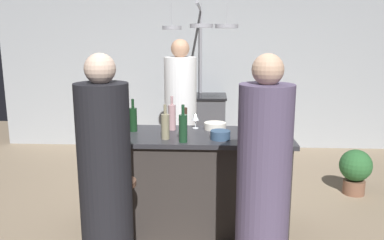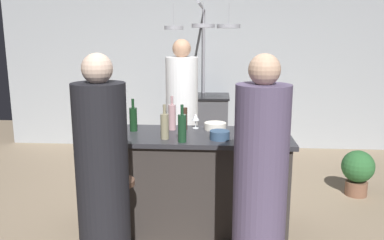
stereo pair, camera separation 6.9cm
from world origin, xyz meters
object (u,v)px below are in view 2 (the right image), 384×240
Objects in this scene: bar_stool_left at (119,216)px; wine_bottle_rose at (172,117)px; guest_left at (103,186)px; chef at (182,121)px; bar_stool_right at (253,221)px; wine_glass_near_left_guest at (196,118)px; guest_right at (260,191)px; wine_bottle_white at (165,126)px; potted_plant at (358,170)px; mixing_bowl_ceramic at (215,126)px; pepper_mill at (185,119)px; wine_glass_by_chef at (279,120)px; stove_range at (203,124)px; mixing_bowl_blue at (220,135)px; wine_bottle_amber at (101,125)px; wine_bottle_red at (133,119)px; wine_glass_near_right_guest at (246,127)px; mixing_bowl_wooden at (250,129)px; wine_bottle_green at (182,128)px.

wine_bottle_rose is (0.33, 0.78, 0.65)m from bar_stool_left.
wine_bottle_rose is at bearing 73.69° from guest_left.
chef is 2.56× the size of bar_stool_right.
chef is at bearing 105.06° from wine_glass_near_left_guest.
chef is 1.71m from bar_stool_left.
guest_right is 1.13m from wine_bottle_white.
wine_bottle_white is at bearing 55.03° from bar_stool_left.
mixing_bowl_ceramic reaches higher than potted_plant.
bar_stool_left is at bearing -131.84° from mixing_bowl_ceramic.
pepper_mill is (0.11, -0.81, 0.20)m from chef.
guest_right is 11.45× the size of wine_glass_by_chef.
bar_stool_right is 1.07m from wine_bottle_white.
mixing_bowl_blue reaches higher than stove_range.
wine_bottle_amber is (-0.58, -1.22, 0.22)m from chef.
wine_bottle_white is at bearing -111.47° from pepper_mill.
wine_glass_by_chef is (1.00, 0.01, -0.02)m from wine_bottle_rose.
wine_bottle_red is 0.96× the size of wine_bottle_amber.
bar_stool_right is (1.05, 0.37, -0.40)m from guest_left.
chef reaches higher than guest_right.
wine_glass_by_chef is at bearing 3.53° from wine_bottle_red.
guest_left is at bearing -121.93° from mixing_bowl_ceramic.
mixing_bowl_blue is 0.37m from mixing_bowl_ceramic.
stove_range is at bearing 90.75° from wine_glass_near_left_guest.
guest_right reaches higher than wine_glass_by_chef.
wine_glass_near_right_guest is (0.49, -2.57, 0.56)m from stove_range.
chef is at bearing 176.52° from potted_plant.
guest_right is 2.33m from potted_plant.
guest_left is at bearing -111.26° from pepper_mill.
pepper_mill is at bearing -152.69° from wine_glass_near_left_guest.
pepper_mill reaches higher than wine_glass_near_left_guest.
wine_glass_near_left_guest is (-0.50, 0.86, 0.63)m from bar_stool_right.
wine_bottle_red is 2.09× the size of wine_glass_by_chef.
wine_glass_near_right_guest is 0.24m from mixing_bowl_blue.
potted_plant is 2.03m from wine_glass_near_left_guest.
guest_right is (0.53, -3.45, 0.33)m from stove_range.
wine_glass_by_chef reaches higher than mixing_bowl_wooden.
wine_bottle_amber is 1.34m from mixing_bowl_wooden.
mixing_bowl_wooden is (0.28, 0.29, -0.01)m from mixing_bowl_blue.
wine_glass_near_right_guest is 0.85× the size of mixing_bowl_blue.
stove_range is 2.79× the size of wine_bottle_green.
potted_plant is 1.85m from mixing_bowl_ceramic.
pepper_mill is (-0.60, 0.80, 0.63)m from bar_stool_right.
bar_stool_left is 1.68m from wine_glass_by_chef.
wine_bottle_amber is at bearing -124.30° from wine_bottle_red.
wine_bottle_rose is 0.68m from wine_bottle_amber.
wine_bottle_white is at bearing 4.41° from wine_bottle_amber.
wine_bottle_red is at bearing -165.67° from wine_glass_near_left_guest.
mixing_bowl_wooden is at bearing 33.60° from wine_bottle_green.
pepper_mill is at bearing 11.35° from wine_bottle_red.
wine_bottle_red is (-1.07, 1.09, 0.24)m from guest_right.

